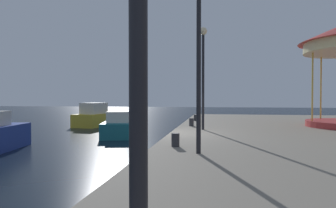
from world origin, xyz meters
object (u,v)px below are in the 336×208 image
object	(u,v)px
lamp_post_mid_promenade	(199,39)
bollard_north	(191,122)
lamp_post_far_end	(203,61)
motorboat_teal	(120,126)
bollard_center	(175,140)
motorboat_yellow	(97,117)
bollard_south	(196,118)

from	to	relation	value
lamp_post_mid_promenade	bollard_north	xyz separation A→B (m)	(-0.79, 7.27, -2.78)
lamp_post_far_end	bollard_north	distance (m)	3.44
lamp_post_far_end	bollard_north	world-z (taller)	lamp_post_far_end
motorboat_teal	bollard_center	world-z (taller)	motorboat_teal
motorboat_yellow	lamp_post_mid_promenade	xyz separation A→B (m)	(9.04, -14.37, 3.08)
motorboat_yellow	lamp_post_far_end	world-z (taller)	lamp_post_far_end
lamp_post_mid_promenade	bollard_north	distance (m)	7.82
motorboat_teal	lamp_post_mid_promenade	size ratio (longest dim) A/B	1.15
motorboat_teal	bollard_north	distance (m)	4.87
motorboat_yellow	bollard_center	size ratio (longest dim) A/B	12.47
lamp_post_far_end	bollard_south	xyz separation A→B (m)	(-0.67, 5.01, -2.96)
motorboat_yellow	bollard_south	world-z (taller)	motorboat_yellow
lamp_post_far_end	bollard_center	world-z (taller)	lamp_post_far_end
motorboat_yellow	bollard_center	xyz separation A→B (m)	(8.31, -13.44, 0.29)
bollard_south	bollard_north	world-z (taller)	same
bollard_north	bollard_center	world-z (taller)	same
motorboat_yellow	bollard_north	size ratio (longest dim) A/B	12.47
lamp_post_far_end	motorboat_teal	bearing A→B (deg)	146.48
motorboat_teal	motorboat_yellow	world-z (taller)	motorboat_yellow
motorboat_teal	lamp_post_far_end	xyz separation A→B (m)	(5.17, -3.42, 3.39)
lamp_post_far_end	bollard_center	bearing A→B (deg)	-97.37
bollard_south	bollard_center	xyz separation A→B (m)	(0.06, -9.72, 0.00)
lamp_post_far_end	bollard_center	distance (m)	5.60
bollard_south	motorboat_teal	bearing A→B (deg)	-160.55
motorboat_yellow	bollard_center	distance (m)	15.80
lamp_post_mid_promenade	motorboat_teal	bearing A→B (deg)	120.28
bollard_south	motorboat_yellow	bearing A→B (deg)	155.76
bollard_center	motorboat_teal	bearing A→B (deg)	119.25
motorboat_teal	bollard_center	xyz separation A→B (m)	(4.56, -8.14, 0.43)
lamp_post_mid_promenade	bollard_south	world-z (taller)	lamp_post_mid_promenade
bollard_north	lamp_post_mid_promenade	bearing A→B (deg)	-83.80
lamp_post_far_end	bollard_south	size ratio (longest dim) A/B	11.68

